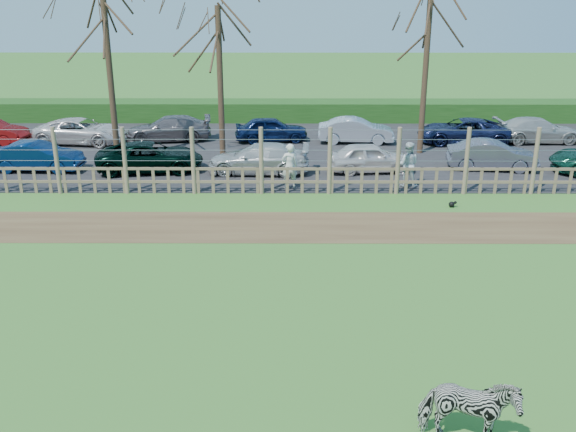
{
  "coord_description": "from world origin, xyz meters",
  "views": [
    {
      "loc": [
        1.07,
        -14.7,
        7.34
      ],
      "look_at": [
        1.0,
        2.5,
        1.1
      ],
      "focal_mm": 40.0,
      "sensor_mm": 36.0,
      "label": 1
    }
  ],
  "objects_px": {
    "zebra": "(468,412)",
    "car_11": "(356,131)",
    "tree_left": "(106,29)",
    "car_10": "(271,129)",
    "car_8": "(81,131)",
    "car_13": "(538,130)",
    "tree_right": "(428,35)",
    "car_12": "(463,131)",
    "car_1": "(37,156)",
    "visitor_a": "(290,166)",
    "car_5": "(492,155)",
    "tree_mid": "(219,45)",
    "car_4": "(370,157)",
    "crow": "(452,204)",
    "visitor_b": "(408,164)",
    "car_3": "(258,159)",
    "car_9": "(169,129)",
    "car_2": "(150,157)"
  },
  "relations": [
    {
      "from": "tree_right",
      "to": "car_9",
      "type": "distance_m",
      "value": 13.01
    },
    {
      "from": "crow",
      "to": "car_12",
      "type": "xyz_separation_m",
      "value": [
        2.71,
        9.41,
        0.53
      ]
    },
    {
      "from": "tree_left",
      "to": "car_1",
      "type": "distance_m",
      "value": 5.96
    },
    {
      "from": "car_13",
      "to": "car_12",
      "type": "bearing_deg",
      "value": 91.44
    },
    {
      "from": "visitor_b",
      "to": "car_10",
      "type": "xyz_separation_m",
      "value": [
        -5.39,
        7.44,
        -0.26
      ]
    },
    {
      "from": "car_1",
      "to": "visitor_a",
      "type": "bearing_deg",
      "value": -101.11
    },
    {
      "from": "visitor_b",
      "to": "car_9",
      "type": "xyz_separation_m",
      "value": [
        -10.45,
        7.56,
        -0.26
      ]
    },
    {
      "from": "tree_mid",
      "to": "tree_right",
      "type": "distance_m",
      "value": 9.02
    },
    {
      "from": "tree_right",
      "to": "car_2",
      "type": "bearing_deg",
      "value": -165.12
    },
    {
      "from": "car_3",
      "to": "car_10",
      "type": "height_order",
      "value": "same"
    },
    {
      "from": "car_12",
      "to": "visitor_a",
      "type": "bearing_deg",
      "value": -45.63
    },
    {
      "from": "tree_mid",
      "to": "crow",
      "type": "height_order",
      "value": "tree_mid"
    },
    {
      "from": "tree_left",
      "to": "car_5",
      "type": "xyz_separation_m",
      "value": [
        15.95,
        -1.28,
        -4.98
      ]
    },
    {
      "from": "tree_left",
      "to": "tree_mid",
      "type": "height_order",
      "value": "tree_left"
    },
    {
      "from": "tree_left",
      "to": "car_4",
      "type": "distance_m",
      "value": 12.04
    },
    {
      "from": "tree_left",
      "to": "tree_mid",
      "type": "relative_size",
      "value": 1.15
    },
    {
      "from": "car_9",
      "to": "car_12",
      "type": "relative_size",
      "value": 0.96
    },
    {
      "from": "car_5",
      "to": "car_8",
      "type": "xyz_separation_m",
      "value": [
        -18.53,
        4.55,
        0.0
      ]
    },
    {
      "from": "tree_right",
      "to": "car_12",
      "type": "distance_m",
      "value": 5.52
    },
    {
      "from": "car_3",
      "to": "car_8",
      "type": "height_order",
      "value": "same"
    },
    {
      "from": "visitor_b",
      "to": "car_4",
      "type": "height_order",
      "value": "visitor_b"
    },
    {
      "from": "car_11",
      "to": "car_13",
      "type": "height_order",
      "value": "same"
    },
    {
      "from": "zebra",
      "to": "visitor_a",
      "type": "xyz_separation_m",
      "value": [
        -2.99,
        14.34,
        0.22
      ]
    },
    {
      "from": "tree_left",
      "to": "crow",
      "type": "relative_size",
      "value": 28.32
    },
    {
      "from": "car_11",
      "to": "visitor_b",
      "type": "bearing_deg",
      "value": -166.76
    },
    {
      "from": "zebra",
      "to": "car_11",
      "type": "relative_size",
      "value": 0.44
    },
    {
      "from": "visitor_a",
      "to": "car_11",
      "type": "xyz_separation_m",
      "value": [
        3.21,
        7.44,
        -0.26
      ]
    },
    {
      "from": "car_5",
      "to": "car_12",
      "type": "height_order",
      "value": "same"
    },
    {
      "from": "tree_mid",
      "to": "car_5",
      "type": "bearing_deg",
      "value": -11.24
    },
    {
      "from": "visitor_a",
      "to": "car_4",
      "type": "xyz_separation_m",
      "value": [
        3.31,
        2.31,
        -0.26
      ]
    },
    {
      "from": "crow",
      "to": "car_8",
      "type": "xyz_separation_m",
      "value": [
        -15.78,
        9.32,
        0.53
      ]
    },
    {
      "from": "car_3",
      "to": "car_5",
      "type": "relative_size",
      "value": 1.14
    },
    {
      "from": "car_12",
      "to": "crow",
      "type": "bearing_deg",
      "value": -12.92
    },
    {
      "from": "zebra",
      "to": "car_12",
      "type": "distance_m",
      "value": 22.35
    },
    {
      "from": "car_10",
      "to": "car_12",
      "type": "xyz_separation_m",
      "value": [
        9.3,
        -0.38,
        0.0
      ]
    },
    {
      "from": "tree_left",
      "to": "car_10",
      "type": "distance_m",
      "value": 9.09
    },
    {
      "from": "car_5",
      "to": "car_10",
      "type": "height_order",
      "value": "same"
    },
    {
      "from": "zebra",
      "to": "car_12",
      "type": "bearing_deg",
      "value": -2.58
    },
    {
      "from": "car_9",
      "to": "car_10",
      "type": "relative_size",
      "value": 1.17
    },
    {
      "from": "tree_mid",
      "to": "tree_left",
      "type": "bearing_deg",
      "value": -167.47
    },
    {
      "from": "zebra",
      "to": "car_8",
      "type": "distance_m",
      "value": 25.26
    },
    {
      "from": "visitor_b",
      "to": "car_4",
      "type": "xyz_separation_m",
      "value": [
        -1.17,
        2.03,
        -0.26
      ]
    },
    {
      "from": "car_8",
      "to": "car_10",
      "type": "height_order",
      "value": "same"
    },
    {
      "from": "car_11",
      "to": "car_8",
      "type": "bearing_deg",
      "value": 94.0
    },
    {
      "from": "zebra",
      "to": "car_9",
      "type": "relative_size",
      "value": 0.39
    },
    {
      "from": "crow",
      "to": "car_11",
      "type": "xyz_separation_m",
      "value": [
        -2.46,
        9.5,
        0.53
      ]
    },
    {
      "from": "zebra",
      "to": "visitor_b",
      "type": "bearing_deg",
      "value": 5.57
    },
    {
      "from": "visitor_a",
      "to": "car_10",
      "type": "distance_m",
      "value": 7.78
    },
    {
      "from": "car_13",
      "to": "visitor_a",
      "type": "bearing_deg",
      "value": 120.18
    },
    {
      "from": "tree_left",
      "to": "tree_mid",
      "type": "xyz_separation_m",
      "value": [
        4.5,
        1.0,
        -0.75
      ]
    }
  ]
}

